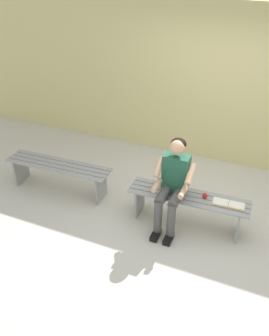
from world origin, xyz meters
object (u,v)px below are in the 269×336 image
object	(u,v)px
person_seated	(173,182)
apple	(205,195)
bench_near	(188,203)
book_open	(229,204)
bench_far	(59,171)

from	to	relation	value
person_seated	apple	world-z (taller)	person_seated
bench_near	apple	world-z (taller)	apple
bench_near	person_seated	xyz separation A→B (m)	(0.20, 0.10, 0.35)
person_seated	book_open	distance (m)	0.78
bench_far	book_open	bearing A→B (deg)	-179.58
bench_near	apple	bearing A→B (deg)	-167.29
bench_near	apple	distance (m)	0.26
person_seated	apple	bearing A→B (deg)	-160.10
bench_near	book_open	world-z (taller)	book_open
bench_far	book_open	size ratio (longest dim) A/B	4.07
bench_near	bench_far	bearing A→B (deg)	0.00
apple	book_open	size ratio (longest dim) A/B	0.17
person_seated	apple	xyz separation A→B (m)	(-0.41, -0.15, -0.20)
bench_near	book_open	distance (m)	0.54
bench_near	bench_far	xyz separation A→B (m)	(2.08, 0.00, 0.00)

